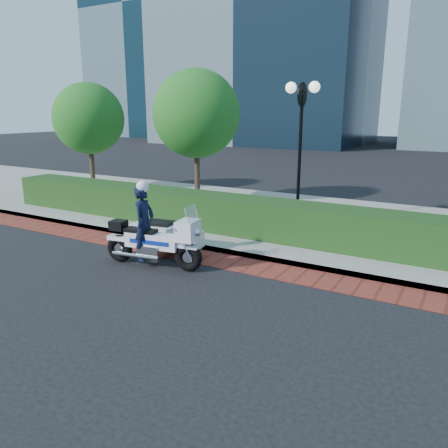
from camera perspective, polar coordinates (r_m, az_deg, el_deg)
The scene contains 9 objects.
ground at distance 9.76m, azimuth -7.20°, elevation -6.90°, with size 120.00×120.00×0.00m, color black.
brick_strip at distance 10.91m, azimuth -2.46°, elevation -4.41°, with size 60.00×1.00×0.01m, color maroon.
sidewalk at distance 14.74m, azimuth 6.92°, elevation 0.82°, with size 60.00×8.00×0.15m, color gray.
hedge_main at distance 12.48m, azimuth 2.66°, elevation 1.12°, with size 18.00×1.20×1.00m, color black.
lamppost at distance 13.22m, azimuth 9.98°, elevation 11.79°, with size 1.02×0.70×4.21m.
tree_a at distance 19.98m, azimuth -17.27°, elevation 13.01°, with size 3.00×3.00×4.58m.
tree_b at distance 16.42m, azimuth -3.64°, elevation 14.14°, with size 3.20×3.20×4.89m.
tower_far_left at distance 68.83m, azimuth -8.82°, elevation 25.70°, with size 16.00×14.00×34.00m, color black.
police_motorcycle at distance 10.60m, azimuth -8.85°, elevation -1.24°, with size 2.50×1.79×2.03m.
Camera 1 is at (5.54, -7.20, 3.56)m, focal length 35.00 mm.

